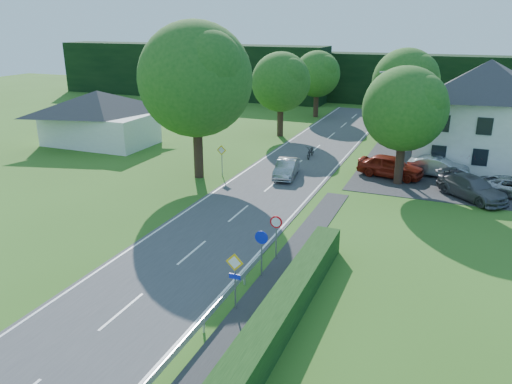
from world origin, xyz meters
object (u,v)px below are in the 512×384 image
at_px(streetlight, 400,119).
at_px(parked_car_silver_a, 438,167).
at_px(motorcycle, 311,152).
at_px(parasol, 471,163).
at_px(parked_car_red, 390,166).
at_px(moving_car, 286,168).
at_px(parked_car_grey, 472,188).

bearing_deg(streetlight, parked_car_silver_a, 18.11).
relative_size(streetlight, motorcycle, 3.86).
bearing_deg(parasol, streetlight, -155.79).
distance_m(parked_car_red, parked_car_silver_a, 3.74).
relative_size(moving_car, parked_car_silver_a, 0.92).
relative_size(moving_car, motorcycle, 2.02).
distance_m(parked_car_silver_a, parasol, 2.71).
bearing_deg(moving_car, parasol, 15.82).
xyz_separation_m(streetlight, parked_car_red, (-0.35, -0.54, -3.58)).
height_order(streetlight, parasol, streetlight).
bearing_deg(motorcycle, moving_car, -94.71).
xyz_separation_m(parked_car_silver_a, parasol, (2.31, 1.41, 0.15)).
height_order(parked_car_red, parked_car_grey, parked_car_red).
distance_m(streetlight, motorcycle, 8.93).
bearing_deg(parked_car_red, streetlight, -21.61).
bearing_deg(motorcycle, parked_car_silver_a, -11.86).
bearing_deg(parked_car_grey, motorcycle, 108.01).
height_order(moving_car, parasol, parasol).
xyz_separation_m(streetlight, motorcycle, (-7.60, 2.62, -3.88)).
xyz_separation_m(moving_car, parked_car_red, (7.41, 3.03, 0.16)).
bearing_deg(motorcycle, parked_car_grey, -28.33).
height_order(streetlight, parked_car_grey, streetlight).
xyz_separation_m(parked_car_grey, parasol, (-0.09, 5.91, 0.14)).
relative_size(motorcycle, parasol, 1.04).
bearing_deg(streetlight, parked_car_red, -122.92).
bearing_deg(parked_car_grey, parked_car_red, 106.14).
bearing_deg(parked_car_silver_a, moving_car, 118.53).
bearing_deg(parked_car_red, parasol, -51.35).
height_order(moving_car, parked_car_silver_a, parked_car_silver_a).
xyz_separation_m(streetlight, parked_car_silver_a, (3.06, 1.00, -3.68)).
distance_m(parked_car_silver_a, parked_car_grey, 5.10).
bearing_deg(parked_car_red, moving_car, 123.55).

